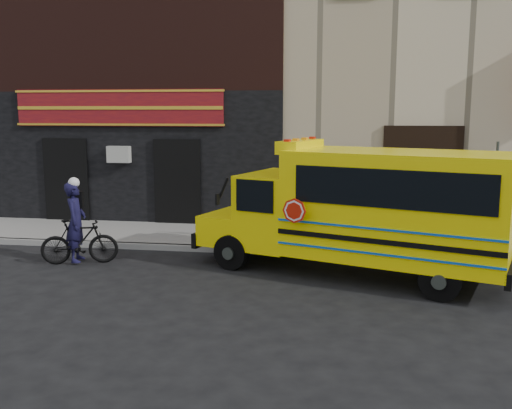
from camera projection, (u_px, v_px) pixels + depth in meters
The scene contains 8 objects.
ground at pixel (254, 285), 11.85m from camera, with size 120.00×120.00×0.00m, color black.
curb at pixel (270, 251), 14.37m from camera, with size 40.00×0.20×0.15m, color gray.
sidewalk at pixel (277, 238), 15.83m from camera, with size 40.00×3.00×0.15m, color gray.
building at pixel (296, 40), 21.04m from camera, with size 20.00×10.70×12.00m.
school_bus at pixel (367, 208), 12.28m from camera, with size 7.21×4.28×2.92m.
sign_pole at pixel (494, 195), 13.62m from camera, with size 0.08×0.25×2.85m.
bicycle at pixel (79, 242), 13.38m from camera, with size 0.50×1.78×1.07m, color black.
cyclist at pixel (76, 224), 13.39m from camera, with size 0.69×0.45×1.89m, color black.
Camera 1 is at (1.77, -11.27, 3.60)m, focal length 40.00 mm.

